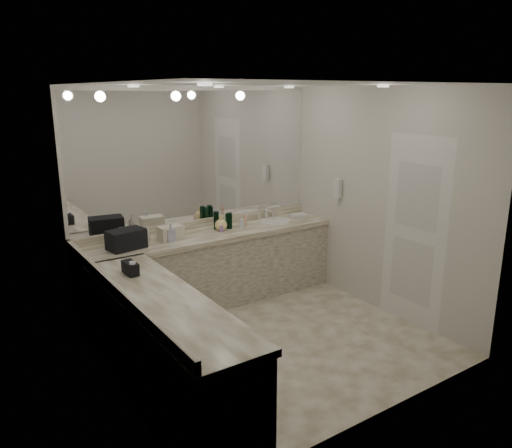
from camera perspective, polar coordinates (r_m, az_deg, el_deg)
floor at (r=5.38m, az=1.43°, el=-13.18°), size 3.20×3.20×0.00m
ceiling at (r=4.75m, az=1.64°, el=15.68°), size 3.20×3.20×0.00m
wall_back at (r=6.16m, az=-6.61°, el=3.24°), size 3.20×0.02×2.60m
wall_left at (r=4.22m, az=-16.47°, el=-2.75°), size 0.02×3.00×2.60m
wall_right at (r=5.96m, az=14.17°, el=2.48°), size 0.02×3.00×2.60m
vanity_back_base at (r=6.14m, az=-5.06°, el=-5.29°), size 3.20×0.60×0.84m
vanity_back_top at (r=6.00m, az=-5.11°, el=-1.28°), size 3.20×0.64×0.06m
vanity_left_base at (r=4.40m, az=-10.53°, el=-14.14°), size 0.60×2.40×0.84m
vanity_left_top at (r=4.20m, az=-10.69°, el=-8.72°), size 0.64×2.42×0.06m
backsplash_back at (r=6.22m, az=-6.43°, el=0.05°), size 3.20×0.04×0.10m
backsplash_left at (r=4.34m, az=-15.88°, el=-7.11°), size 0.04×3.00×0.10m
mirror_back at (r=6.07m, az=-6.69°, el=7.61°), size 3.12×0.01×1.55m
mirror_left at (r=4.11m, az=-16.80°, el=3.61°), size 0.01×2.92×1.55m
sink at (r=6.49m, az=2.19°, el=0.26°), size 0.44×0.44×0.03m
faucet at (r=6.64m, az=1.12°, el=1.27°), size 0.24×0.16×0.14m
wall_phone at (r=6.39m, az=9.28°, el=4.03°), size 0.06×0.10×0.24m
door at (r=5.70m, az=17.64°, el=-0.92°), size 0.02×0.82×2.10m
black_toiletry_bag at (r=5.52m, az=-14.62°, el=-1.64°), size 0.42×0.30×0.22m
black_bag_spill at (r=4.76m, az=-14.17°, el=-4.92°), size 0.10×0.21×0.11m
cream_cosmetic_case at (r=5.77m, az=-9.72°, el=-0.96°), size 0.29×0.19×0.16m
hand_towel at (r=6.74m, az=4.89°, el=0.97°), size 0.24×0.18×0.04m
lotion_left at (r=4.70m, az=-13.91°, el=-5.02°), size 0.06×0.06×0.14m
soap_bottle_a at (r=5.70m, az=-12.42°, el=-0.97°), size 0.09×0.09×0.22m
soap_bottle_b at (r=5.68m, az=-9.73°, el=-0.96°), size 0.10×0.10×0.21m
soap_bottle_c at (r=6.06m, az=-4.03°, el=0.16°), size 0.15×0.15×0.19m
green_bottle_0 at (r=6.13m, az=-3.04°, el=0.38°), size 0.07×0.07×0.20m
green_bottle_1 at (r=6.12m, az=-4.58°, el=0.43°), size 0.06×0.06×0.22m
green_bottle_2 at (r=6.16m, az=-4.55°, el=0.47°), size 0.06×0.06×0.21m
green_bottle_3 at (r=6.16m, az=-3.20°, el=0.37°), size 0.07×0.07×0.18m
amenity_bottle_0 at (r=6.22m, az=-1.60°, el=0.11°), size 0.06×0.06×0.09m
amenity_bottle_1 at (r=6.14m, az=-1.70°, el=0.01°), size 0.05×0.05×0.11m
amenity_bottle_2 at (r=5.72m, az=-13.97°, el=-1.62°), size 0.06×0.06×0.10m
amenity_bottle_3 at (r=5.78m, az=-8.89°, el=-1.37°), size 0.06×0.06×0.06m
amenity_bottle_4 at (r=5.58m, az=-13.56°, el=-1.95°), size 0.05×0.05×0.11m
amenity_bottle_5 at (r=6.00m, az=-3.98°, el=-0.57°), size 0.04×0.04×0.07m
amenity_bottle_6 at (r=6.23m, az=-1.27°, el=0.38°), size 0.05×0.05×0.15m
amenity_bottle_7 at (r=5.56m, az=-14.93°, el=-2.40°), size 0.05×0.05×0.06m
amenity_bottle_8 at (r=5.67m, az=-9.78°, el=-1.35°), size 0.05×0.05×0.14m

